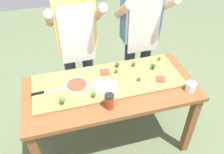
{
  "coord_description": "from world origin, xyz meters",
  "views": [
    {
      "loc": [
        -0.42,
        -1.55,
        2.23
      ],
      "look_at": [
        0.02,
        0.04,
        0.88
      ],
      "focal_mm": 38.07,
      "sensor_mm": 36.0,
      "label": 1
    }
  ],
  "objects": [
    {
      "name": "cheese_crumble_d",
      "position": [
        0.44,
        0.28,
        0.82
      ],
      "size": [
        0.01,
        0.01,
        0.01
      ],
      "primitive_type": "cube",
      "rotation": [
        0.0,
        0.0,
        0.21
      ],
      "color": "silver",
      "rests_on": "cutting_board"
    },
    {
      "name": "broccoli_floret_front_left",
      "position": [
        -0.44,
        -0.12,
        0.86
      ],
      "size": [
        0.05,
        0.05,
        0.07
      ],
      "color": "#487A23",
      "rests_on": "cutting_board"
    },
    {
      "name": "sauce_jar",
      "position": [
        -0.08,
        -0.23,
        0.86
      ],
      "size": [
        0.08,
        0.08,
        0.14
      ],
      "color": "#99381E",
      "rests_on": "prep_table"
    },
    {
      "name": "chefs_knife",
      "position": [
        -0.59,
        0.07,
        0.82
      ],
      "size": [
        0.29,
        0.03,
        0.02
      ],
      "color": "#B7BABF",
      "rests_on": "cutting_board"
    },
    {
      "name": "cheese_crumble_a",
      "position": [
        -0.19,
        0.29,
        0.83
      ],
      "size": [
        0.02,
        0.02,
        0.02
      ],
      "primitive_type": "cube",
      "rotation": [
        0.0,
        0.0,
        0.25
      ],
      "color": "white",
      "rests_on": "cutting_board"
    },
    {
      "name": "flour_cup",
      "position": [
        0.67,
        -0.22,
        0.83
      ],
      "size": [
        0.09,
        0.09,
        0.08
      ],
      "color": "white",
      "rests_on": "prep_table"
    },
    {
      "name": "broccoli_floret_front_right",
      "position": [
        -0.18,
        -0.11,
        0.85
      ],
      "size": [
        0.04,
        0.04,
        0.06
      ],
      "color": "#3F7220",
      "rests_on": "cutting_board"
    },
    {
      "name": "cheese_crumble_c",
      "position": [
        -0.29,
        0.23,
        0.83
      ],
      "size": [
        0.03,
        0.03,
        0.02
      ],
      "primitive_type": "cube",
      "rotation": [
        0.0,
        0.0,
        1.19
      ],
      "color": "silver",
      "rests_on": "cutting_board"
    },
    {
      "name": "pizza_slice_near_left",
      "position": [
        -0.01,
        0.2,
        0.82
      ],
      "size": [
        0.09,
        0.09,
        0.01
      ],
      "primitive_type": "cube",
      "rotation": [
        0.0,
        0.0,
        -0.07
      ],
      "color": "#BC3D28",
      "rests_on": "cutting_board"
    },
    {
      "name": "broccoli_floret_back_right",
      "position": [
        0.58,
        0.25,
        0.84
      ],
      "size": [
        0.03,
        0.03,
        0.04
      ],
      "color": "#3F7220",
      "rests_on": "cutting_board"
    },
    {
      "name": "broccoli_floret_center_right",
      "position": [
        0.1,
        0.16,
        0.85
      ],
      "size": [
        0.03,
        0.03,
        0.05
      ],
      "color": "#366618",
      "rests_on": "cutting_board"
    },
    {
      "name": "broccoli_floret_front_mid",
      "position": [
        0.27,
        -0.01,
        0.85
      ],
      "size": [
        0.04,
        0.04,
        0.05
      ],
      "color": "#487A23",
      "rests_on": "cutting_board"
    },
    {
      "name": "ground_plane",
      "position": [
        0.0,
        0.0,
        0.0
      ],
      "size": [
        8.0,
        8.0,
        0.0
      ],
      "primitive_type": "plane",
      "color": "#60704C"
    },
    {
      "name": "broccoli_floret_back_left",
      "position": [
        0.14,
        0.25,
        0.85
      ],
      "size": [
        0.04,
        0.04,
        0.06
      ],
      "color": "#366618",
      "rests_on": "cutting_board"
    },
    {
      "name": "broccoli_floret_back_mid",
      "position": [
        0.46,
        0.13,
        0.86
      ],
      "size": [
        0.04,
        0.04,
        0.06
      ],
      "color": "#2C5915",
      "rests_on": "cutting_board"
    },
    {
      "name": "cheese_crumble_b",
      "position": [
        -0.4,
        0.2,
        0.83
      ],
      "size": [
        0.03,
        0.03,
        0.02
      ],
      "primitive_type": "cube",
      "rotation": [
        0.0,
        0.0,
        0.79
      ],
      "color": "white",
      "rests_on": "cutting_board"
    },
    {
      "name": "broccoli_floret_center_left",
      "position": [
        0.29,
        0.22,
        0.85
      ],
      "size": [
        0.04,
        0.04,
        0.05
      ],
      "color": "#366618",
      "rests_on": "cutting_board"
    },
    {
      "name": "pizza_whole_cheese_artichoke",
      "position": [
        -0.06,
        -0.0,
        0.83
      ],
      "size": [
        0.23,
        0.23,
        0.02
      ],
      "color": "beige",
      "rests_on": "cutting_board"
    },
    {
      "name": "cook_right",
      "position": [
        0.49,
        0.59,
        1.0
      ],
      "size": [
        0.54,
        0.39,
        1.67
      ],
      "color": "#333847",
      "rests_on": "ground"
    },
    {
      "name": "pizza_slice_center",
      "position": [
        0.47,
        -0.04,
        0.82
      ],
      "size": [
        0.1,
        0.1,
        0.01
      ],
      "primitive_type": "cube",
      "rotation": [
        0.0,
        0.0,
        -0.4
      ],
      "color": "#BC3D28",
      "rests_on": "cutting_board"
    },
    {
      "name": "prep_table",
      "position": [
        0.0,
        0.0,
        0.68
      ],
      "size": [
        1.57,
        0.73,
        0.79
      ],
      "color": "brown",
      "rests_on": "ground"
    },
    {
      "name": "cook_left",
      "position": [
        -0.2,
        0.59,
        1.0
      ],
      "size": [
        0.54,
        0.39,
        1.67
      ],
      "color": "#333847",
      "rests_on": "ground"
    },
    {
      "name": "pizza_whole_tomato_red",
      "position": [
        -0.3,
        0.09,
        0.83
      ],
      "size": [
        0.22,
        0.22,
        0.02
      ],
      "color": "beige",
      "rests_on": "cutting_board"
    },
    {
      "name": "cutting_board",
      "position": [
        -0.01,
        0.08,
        0.81
      ],
      "size": [
        1.37,
        0.52,
        0.02
      ],
      "primitive_type": "cube",
      "color": "#B27F47",
      "rests_on": "prep_table"
    }
  ]
}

